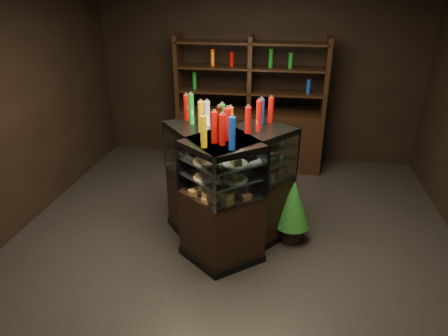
{
  "coord_description": "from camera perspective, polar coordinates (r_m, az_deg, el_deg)",
  "views": [
    {
      "loc": [
        0.53,
        -3.77,
        2.63
      ],
      "look_at": [
        -0.07,
        -0.22,
        0.98
      ],
      "focal_mm": 32.0,
      "sensor_mm": 36.0,
      "label": 1
    }
  ],
  "objects": [
    {
      "name": "bottles_top",
      "position": [
        3.92,
        0.27,
        6.97
      ],
      "size": [
        0.96,
        0.82,
        0.3
      ],
      "color": "#D8590A",
      "rests_on": "display_case"
    },
    {
      "name": "back_shelving",
      "position": [
        6.19,
        3.61,
        5.52
      ],
      "size": [
        2.22,
        0.44,
        2.0
      ],
      "rotation": [
        0.0,
        0.0,
        0.01
      ],
      "color": "black",
      "rests_on": "ground"
    },
    {
      "name": "potted_conifer",
      "position": [
        4.43,
        9.88,
        -4.89
      ],
      "size": [
        0.39,
        0.39,
        0.84
      ],
      "rotation": [
        0.0,
        0.0,
        -0.15
      ],
      "color": "black",
      "rests_on": "ground"
    },
    {
      "name": "food_display",
      "position": [
        4.08,
        0.24,
        0.67
      ],
      "size": [
        1.13,
        0.96,
        0.41
      ],
      "color": "#B38340",
      "rests_on": "display_case"
    },
    {
      "name": "display_case",
      "position": [
        4.33,
        0.24,
        -5.76
      ],
      "size": [
        1.51,
        1.31,
        1.31
      ],
      "rotation": [
        0.0,
        0.0,
        0.01
      ],
      "color": "black",
      "rests_on": "ground"
    },
    {
      "name": "ground",
      "position": [
        4.63,
        1.37,
        -10.03
      ],
      "size": [
        5.0,
        5.0,
        0.0
      ],
      "primitive_type": "plane",
      "color": "black",
      "rests_on": "ground"
    },
    {
      "name": "room_shell",
      "position": [
        3.87,
        1.67,
        14.33
      ],
      "size": [
        5.02,
        5.02,
        3.01
      ],
      "color": "black",
      "rests_on": "ground"
    }
  ]
}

